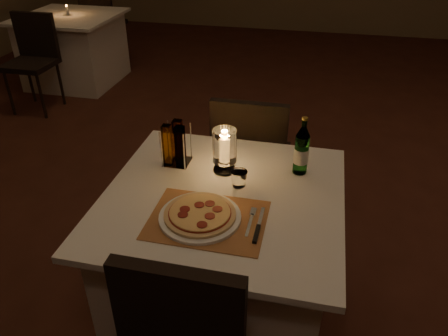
% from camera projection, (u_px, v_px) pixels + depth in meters
% --- Properties ---
extents(floor, '(8.00, 10.00, 0.02)m').
position_uv_depth(floor, '(273.00, 234.00, 2.77)').
color(floor, '#4C2218').
rests_on(floor, ground).
extents(main_table, '(1.00, 1.00, 0.74)m').
position_uv_depth(main_table, '(223.00, 259.00, 2.03)').
color(main_table, white).
rests_on(main_table, ground).
extents(chair_far, '(0.42, 0.42, 0.90)m').
position_uv_depth(chair_far, '(251.00, 152.00, 2.53)').
color(chair_far, black).
rests_on(chair_far, ground).
extents(placemat, '(0.45, 0.34, 0.00)m').
position_uv_depth(placemat, '(208.00, 220.00, 1.69)').
color(placemat, '#A96B3A').
rests_on(placemat, main_table).
extents(plate, '(0.32, 0.32, 0.01)m').
position_uv_depth(plate, '(200.00, 217.00, 1.69)').
color(plate, white).
rests_on(plate, placemat).
extents(pizza, '(0.28, 0.28, 0.02)m').
position_uv_depth(pizza, '(200.00, 214.00, 1.68)').
color(pizza, '#D8B77F').
rests_on(pizza, plate).
extents(fork, '(0.02, 0.18, 0.00)m').
position_uv_depth(fork, '(251.00, 220.00, 1.69)').
color(fork, silver).
rests_on(fork, placemat).
extents(knife, '(0.02, 0.22, 0.01)m').
position_uv_depth(knife, '(257.00, 230.00, 1.63)').
color(knife, black).
rests_on(knife, placemat).
extents(tumbler, '(0.07, 0.07, 0.07)m').
position_uv_depth(tumbler, '(239.00, 179.00, 1.87)').
color(tumbler, white).
rests_on(tumbler, main_table).
extents(water_bottle, '(0.07, 0.07, 0.27)m').
position_uv_depth(water_bottle, '(302.00, 151.00, 1.93)').
color(water_bottle, '#59A257').
rests_on(water_bottle, main_table).
extents(hurricane_candle, '(0.11, 0.11, 0.21)m').
position_uv_depth(hurricane_candle, '(225.00, 147.00, 1.94)').
color(hurricane_candle, white).
rests_on(hurricane_candle, main_table).
extents(cruet_caddy, '(0.12, 0.12, 0.21)m').
position_uv_depth(cruet_caddy, '(175.00, 145.00, 2.00)').
color(cruet_caddy, white).
rests_on(cruet_caddy, main_table).
extents(neighbor_table_left, '(1.00, 1.00, 0.74)m').
position_uv_depth(neighbor_table_left, '(74.00, 49.00, 4.84)').
color(neighbor_table_left, white).
rests_on(neighbor_table_left, ground).
extents(neighbor_chair_la, '(0.42, 0.42, 0.90)m').
position_uv_depth(neighbor_chair_la, '(33.00, 52.00, 4.16)').
color(neighbor_chair_la, black).
rests_on(neighbor_chair_la, ground).
extents(neighbor_chair_lb, '(0.42, 0.42, 0.90)m').
position_uv_depth(neighbor_chair_lb, '(101.00, 18.00, 5.34)').
color(neighbor_chair_lb, black).
rests_on(neighbor_chair_lb, ground).
extents(neighbor_candle_left, '(0.03, 0.03, 0.11)m').
position_uv_depth(neighbor_candle_left, '(67.00, 10.00, 4.62)').
color(neighbor_candle_left, white).
rests_on(neighbor_candle_left, neighbor_table_left).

